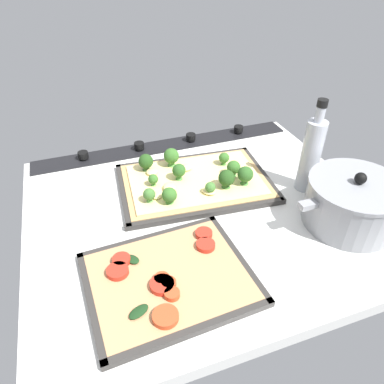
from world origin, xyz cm
name	(u,v)px	position (x,y,z in cm)	size (l,w,h in cm)	color
ground_plane	(203,214)	(0.00, 0.00, -1.50)	(77.98, 68.54, 3.00)	silver
stove_control_panel	(166,145)	(0.00, -30.77, 0.55)	(74.86, 7.00, 2.60)	black
baking_tray_front	(195,184)	(-1.38, -9.31, 0.37)	(38.78, 28.27, 1.30)	#33302D
broccoli_pizza	(194,179)	(-1.09, -9.23, 2.09)	(36.19, 25.68, 6.22)	tan
baking_tray_back	(169,280)	(13.37, 17.35, 0.38)	(30.47, 25.52, 1.30)	#33302D
veggie_pizza_back	(167,277)	(13.66, 17.27, 1.13)	(27.95, 23.00, 1.90)	tan
cooking_pot	(352,203)	(-27.85, 14.57, 5.15)	(26.61, 19.80, 12.59)	gray
oil_bottle	(311,154)	(-26.30, 0.51, 9.50)	(4.59, 4.59, 22.74)	#B7BCC6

